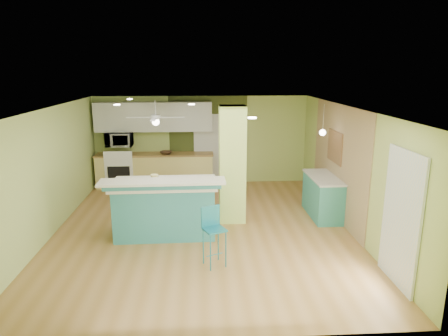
{
  "coord_description": "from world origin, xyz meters",
  "views": [
    {
      "loc": [
        -0.02,
        -7.75,
        3.24
      ],
      "look_at": [
        0.47,
        0.4,
        1.2
      ],
      "focal_mm": 32.0,
      "sensor_mm": 36.0,
      "label": 1
    }
  ],
  "objects_px": {
    "bar_stool": "(213,226)",
    "fruit_bowl": "(166,153)",
    "peninsula": "(165,207)",
    "side_counter": "(323,196)",
    "canister": "(155,179)"
  },
  "relations": [
    {
      "from": "side_counter",
      "to": "fruit_bowl",
      "type": "distance_m",
      "value": 4.47
    },
    {
      "from": "bar_stool",
      "to": "peninsula",
      "type": "bearing_deg",
      "value": 100.37
    },
    {
      "from": "side_counter",
      "to": "canister",
      "type": "distance_m",
      "value": 3.79
    },
    {
      "from": "canister",
      "to": "side_counter",
      "type": "bearing_deg",
      "value": 14.4
    },
    {
      "from": "bar_stool",
      "to": "fruit_bowl",
      "type": "distance_m",
      "value": 4.79
    },
    {
      "from": "side_counter",
      "to": "bar_stool",
      "type": "bearing_deg",
      "value": -139.65
    },
    {
      "from": "fruit_bowl",
      "to": "canister",
      "type": "xyz_separation_m",
      "value": [
        0.06,
        -3.42,
        0.19
      ]
    },
    {
      "from": "side_counter",
      "to": "fruit_bowl",
      "type": "bearing_deg",
      "value": 145.89
    },
    {
      "from": "side_counter",
      "to": "canister",
      "type": "height_order",
      "value": "canister"
    },
    {
      "from": "peninsula",
      "to": "fruit_bowl",
      "type": "height_order",
      "value": "peninsula"
    },
    {
      "from": "peninsula",
      "to": "canister",
      "type": "bearing_deg",
      "value": -151.96
    },
    {
      "from": "peninsula",
      "to": "fruit_bowl",
      "type": "bearing_deg",
      "value": 93.12
    },
    {
      "from": "peninsula",
      "to": "fruit_bowl",
      "type": "xyz_separation_m",
      "value": [
        -0.24,
        3.32,
        0.41
      ]
    },
    {
      "from": "peninsula",
      "to": "side_counter",
      "type": "distance_m",
      "value": 3.54
    },
    {
      "from": "peninsula",
      "to": "bar_stool",
      "type": "relative_size",
      "value": 2.29
    }
  ]
}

